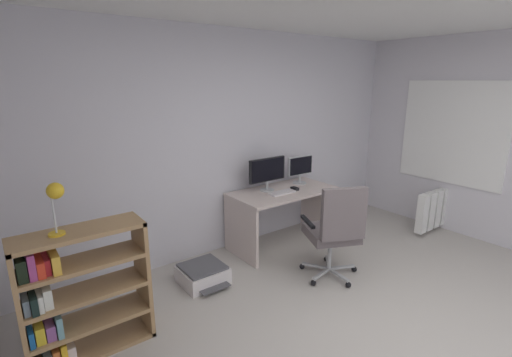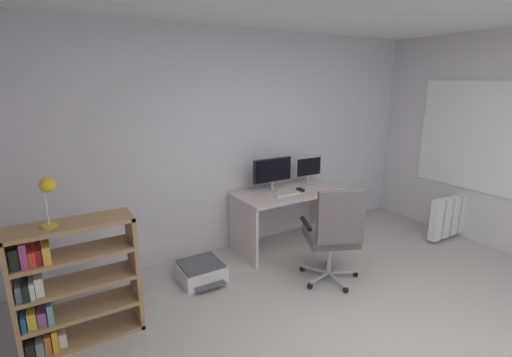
% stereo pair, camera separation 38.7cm
% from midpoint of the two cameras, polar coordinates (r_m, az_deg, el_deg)
% --- Properties ---
extents(wall_back, '(5.41, 0.10, 2.62)m').
position_cam_midpoint_polar(wall_back, '(4.47, -1.03, 5.55)').
color(wall_back, silver).
rests_on(wall_back, ground).
extents(window_pane, '(0.01, 1.30, 1.28)m').
position_cam_midpoint_polar(window_pane, '(5.53, 32.29, 5.57)').
color(window_pane, white).
extents(window_frame, '(0.02, 1.38, 1.36)m').
position_cam_midpoint_polar(window_frame, '(5.52, 32.25, 5.56)').
color(window_frame, white).
extents(desk, '(1.34, 0.68, 0.72)m').
position_cam_midpoint_polar(desk, '(4.63, 7.43, -4.32)').
color(desk, beige).
rests_on(desk, ground).
extents(monitor_main, '(0.53, 0.18, 0.41)m').
position_cam_midpoint_polar(monitor_main, '(4.49, 5.05, 1.06)').
color(monitor_main, '#B2B5B7').
rests_on(monitor_main, desk).
extents(monitor_secondary, '(0.40, 0.18, 0.37)m').
position_cam_midpoint_polar(monitor_secondary, '(4.83, 10.35, 1.52)').
color(monitor_secondary, '#B2B5B7').
rests_on(monitor_secondary, desk).
extents(keyboard, '(0.34, 0.13, 0.02)m').
position_cam_midpoint_polar(keyboard, '(4.43, 7.24, -2.35)').
color(keyboard, silver).
rests_on(keyboard, desk).
extents(computer_mouse, '(0.06, 0.10, 0.03)m').
position_cam_midpoint_polar(computer_mouse, '(4.58, 9.31, -1.77)').
color(computer_mouse, black).
rests_on(computer_mouse, desk).
extents(office_chair, '(0.66, 0.69, 1.06)m').
position_cam_midpoint_polar(office_chair, '(3.83, 14.88, -8.03)').
color(office_chair, '#B7BABC').
rests_on(office_chair, ground).
extents(bookshelf, '(0.90, 0.32, 1.00)m').
position_cam_midpoint_polar(bookshelf, '(3.24, -24.35, -15.19)').
color(bookshelf, '#A07A4F').
rests_on(bookshelf, ground).
extents(desk_lamp, '(0.14, 0.11, 0.37)m').
position_cam_midpoint_polar(desk_lamp, '(2.94, -26.39, -1.69)').
color(desk_lamp, gold).
rests_on(desk_lamp, bookshelf).
extents(printer, '(0.45, 0.51, 0.19)m').
position_cam_midpoint_polar(printer, '(4.01, -5.74, -14.18)').
color(printer, silver).
rests_on(printer, ground).
extents(radiator, '(1.01, 0.10, 0.53)m').
position_cam_midpoint_polar(radiator, '(5.67, 30.40, -4.82)').
color(radiator, white).
rests_on(radiator, ground).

